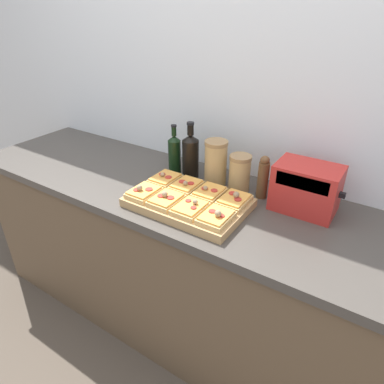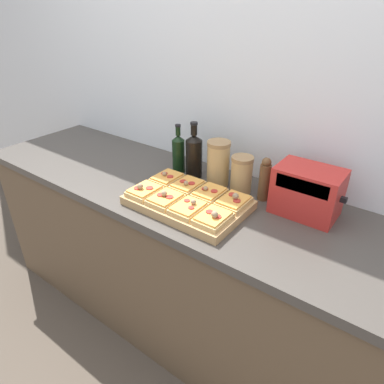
# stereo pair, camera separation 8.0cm
# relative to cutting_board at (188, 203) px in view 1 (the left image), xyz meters

# --- Properties ---
(ground_plane) EXTENTS (12.00, 12.00, 0.00)m
(ground_plane) POSITION_rel_cutting_board_xyz_m (-0.01, -0.21, -0.91)
(ground_plane) COLOR #4C4238
(wall_back) EXTENTS (6.00, 0.06, 2.50)m
(wall_back) POSITION_rel_cutting_board_xyz_m (-0.01, 0.46, 0.34)
(wall_back) COLOR silver
(wall_back) RESTS_ON ground_plane
(kitchen_counter) EXTENTS (2.63, 0.67, 0.89)m
(kitchen_counter) POSITION_rel_cutting_board_xyz_m (-0.01, 0.11, -0.46)
(kitchen_counter) COLOR brown
(kitchen_counter) RESTS_ON ground_plane
(cutting_board) EXTENTS (0.50, 0.33, 0.04)m
(cutting_board) POSITION_rel_cutting_board_xyz_m (0.00, 0.00, 0.00)
(cutting_board) COLOR tan
(cutting_board) RESTS_ON kitchen_counter
(pizza_slice_back_left) EXTENTS (0.11, 0.15, 0.05)m
(pizza_slice_back_left) POSITION_rel_cutting_board_xyz_m (-0.18, 0.08, 0.03)
(pizza_slice_back_left) COLOR tan
(pizza_slice_back_left) RESTS_ON cutting_board
(pizza_slice_back_midleft) EXTENTS (0.11, 0.15, 0.05)m
(pizza_slice_back_midleft) POSITION_rel_cutting_board_xyz_m (-0.06, 0.08, 0.03)
(pizza_slice_back_midleft) COLOR tan
(pizza_slice_back_midleft) RESTS_ON cutting_board
(pizza_slice_back_midright) EXTENTS (0.11, 0.15, 0.05)m
(pizza_slice_back_midright) POSITION_rel_cutting_board_xyz_m (0.06, 0.08, 0.03)
(pizza_slice_back_midright) COLOR tan
(pizza_slice_back_midright) RESTS_ON cutting_board
(pizza_slice_back_right) EXTENTS (0.11, 0.15, 0.05)m
(pizza_slice_back_right) POSITION_rel_cutting_board_xyz_m (0.18, 0.08, 0.03)
(pizza_slice_back_right) COLOR tan
(pizza_slice_back_right) RESTS_ON cutting_board
(pizza_slice_front_left) EXTENTS (0.11, 0.15, 0.05)m
(pizza_slice_front_left) POSITION_rel_cutting_board_xyz_m (-0.18, -0.08, 0.03)
(pizza_slice_front_left) COLOR tan
(pizza_slice_front_left) RESTS_ON cutting_board
(pizza_slice_front_midleft) EXTENTS (0.11, 0.15, 0.05)m
(pizza_slice_front_midleft) POSITION_rel_cutting_board_xyz_m (-0.06, -0.08, 0.03)
(pizza_slice_front_midleft) COLOR tan
(pizza_slice_front_midleft) RESTS_ON cutting_board
(pizza_slice_front_midright) EXTENTS (0.11, 0.15, 0.05)m
(pizza_slice_front_midright) POSITION_rel_cutting_board_xyz_m (0.06, -0.08, 0.03)
(pizza_slice_front_midright) COLOR tan
(pizza_slice_front_midright) RESTS_ON cutting_board
(pizza_slice_front_right) EXTENTS (0.11, 0.15, 0.06)m
(pizza_slice_front_right) POSITION_rel_cutting_board_xyz_m (0.18, -0.08, 0.03)
(pizza_slice_front_right) COLOR tan
(pizza_slice_front_right) RESTS_ON cutting_board
(olive_oil_bottle) EXTENTS (0.06, 0.06, 0.26)m
(olive_oil_bottle) POSITION_rel_cutting_board_xyz_m (-0.25, 0.25, 0.09)
(olive_oil_bottle) COLOR black
(olive_oil_bottle) RESTS_ON kitchen_counter
(wine_bottle) EXTENTS (0.08, 0.08, 0.29)m
(wine_bottle) POSITION_rel_cutting_board_xyz_m (-0.15, 0.25, 0.10)
(wine_bottle) COLOR black
(wine_bottle) RESTS_ON kitchen_counter
(grain_jar_tall) EXTENTS (0.11, 0.11, 0.22)m
(grain_jar_tall) POSITION_rel_cutting_board_xyz_m (-0.01, 0.25, 0.09)
(grain_jar_tall) COLOR tan
(grain_jar_tall) RESTS_ON kitchen_counter
(grain_jar_short) EXTENTS (0.10, 0.10, 0.18)m
(grain_jar_short) POSITION_rel_cutting_board_xyz_m (0.12, 0.25, 0.07)
(grain_jar_short) COLOR tan
(grain_jar_short) RESTS_ON kitchen_counter
(pepper_mill) EXTENTS (0.05, 0.05, 0.20)m
(pepper_mill) POSITION_rel_cutting_board_xyz_m (0.23, 0.25, 0.08)
(pepper_mill) COLOR brown
(pepper_mill) RESTS_ON kitchen_counter
(toaster_oven) EXTENTS (0.29, 0.18, 0.20)m
(toaster_oven) POSITION_rel_cutting_board_xyz_m (0.43, 0.25, 0.08)
(toaster_oven) COLOR red
(toaster_oven) RESTS_ON kitchen_counter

